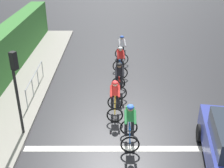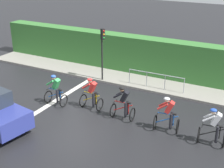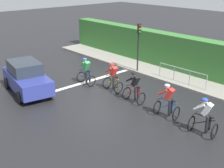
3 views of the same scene
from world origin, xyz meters
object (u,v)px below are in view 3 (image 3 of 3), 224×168
(cyclist_fourth, at_px, (113,78))
(car_navy, at_px, (27,77))
(cyclist_mid, at_px, (135,88))
(traffic_light_near_crossing, at_px, (139,41))
(cyclist_second, at_px, (168,102))
(cyclist_lead, at_px, (205,118))
(pedestrian_railing_kerbside, at_px, (182,72))
(cyclist_trailing, at_px, (86,72))

(cyclist_fourth, distance_m, car_navy, 4.90)
(cyclist_mid, xyz_separation_m, traffic_light_near_crossing, (-3.70, -3.25, 1.43))
(cyclist_fourth, bearing_deg, cyclist_mid, 83.58)
(cyclist_second, distance_m, cyclist_fourth, 4.14)
(cyclist_lead, xyz_separation_m, cyclist_second, (-0.14, -2.01, 0.00))
(pedestrian_railing_kerbside, bearing_deg, cyclist_fourth, -27.47)
(cyclist_lead, relative_size, cyclist_mid, 1.00)
(cyclist_mid, bearing_deg, traffic_light_near_crossing, -138.73)
(cyclist_fourth, relative_size, car_navy, 0.38)
(cyclist_trailing, bearing_deg, traffic_light_near_crossing, 172.43)
(cyclist_trailing, xyz_separation_m, car_navy, (3.23, -1.29, 0.08))
(cyclist_lead, relative_size, cyclist_fourth, 1.00)
(cyclist_lead, xyz_separation_m, car_navy, (3.29, -9.31, 0.08))
(cyclist_mid, bearing_deg, cyclist_second, 87.55)
(cyclist_lead, height_order, car_navy, car_navy)
(cyclist_mid, height_order, pedestrian_railing_kerbside, cyclist_mid)
(cyclist_second, height_order, cyclist_trailing, same)
(cyclist_second, bearing_deg, pedestrian_railing_kerbside, -152.63)
(cyclist_second, xyz_separation_m, traffic_light_near_crossing, (-3.80, -5.48, 1.43))
(cyclist_trailing, bearing_deg, cyclist_second, 91.86)
(traffic_light_near_crossing, xyz_separation_m, pedestrian_railing_kerbside, (-0.34, 3.34, -1.44))
(cyclist_fourth, bearing_deg, cyclist_lead, 85.78)
(cyclist_lead, distance_m, cyclist_trailing, 8.02)
(cyclist_lead, bearing_deg, cyclist_second, -94.10)
(cyclist_second, bearing_deg, cyclist_lead, 85.90)
(traffic_light_near_crossing, bearing_deg, car_navy, -14.17)
(traffic_light_near_crossing, relative_size, pedestrian_railing_kerbside, 0.99)
(cyclist_lead, height_order, traffic_light_near_crossing, traffic_light_near_crossing)
(cyclist_trailing, bearing_deg, cyclist_fourth, 105.02)
(car_navy, bearing_deg, cyclist_fourth, 139.67)
(cyclist_mid, height_order, car_navy, car_navy)
(traffic_light_near_crossing, bearing_deg, cyclist_mid, 41.27)
(cyclist_second, height_order, cyclist_mid, same)
(cyclist_mid, relative_size, cyclist_fourth, 1.00)
(cyclist_fourth, relative_size, traffic_light_near_crossing, 0.50)
(cyclist_second, distance_m, pedestrian_railing_kerbside, 4.66)
(cyclist_lead, xyz_separation_m, traffic_light_near_crossing, (-3.94, -7.49, 1.43))
(pedestrian_railing_kerbside, bearing_deg, car_navy, -34.31)
(cyclist_lead, relative_size, pedestrian_railing_kerbside, 0.49)
(cyclist_lead, distance_m, traffic_light_near_crossing, 8.58)
(pedestrian_railing_kerbside, bearing_deg, traffic_light_near_crossing, -84.20)
(cyclist_second, relative_size, traffic_light_near_crossing, 0.50)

